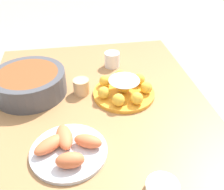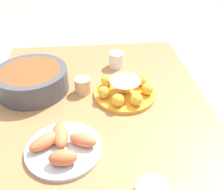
{
  "view_description": "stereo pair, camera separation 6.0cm",
  "coord_description": "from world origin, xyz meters",
  "px_view_note": "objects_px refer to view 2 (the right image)",
  "views": [
    {
      "loc": [
        -0.81,
        0.09,
        1.44
      ],
      "look_at": [
        0.05,
        -0.06,
        0.82
      ],
      "focal_mm": 42.0,
      "sensor_mm": 36.0,
      "label": 1
    },
    {
      "loc": [
        -0.82,
        0.03,
        1.44
      ],
      "look_at": [
        0.05,
        -0.06,
        0.82
      ],
      "focal_mm": 42.0,
      "sensor_mm": 36.0,
      "label": 2
    }
  ],
  "objects_px": {
    "cake_plate": "(125,90)",
    "cup_far": "(83,85)",
    "dining_table": "(99,130)",
    "sauce_bowl": "(153,190)",
    "seafood_platter": "(63,146)",
    "serving_bowl": "(32,79)",
    "cup_near": "(116,60)"
  },
  "relations": [
    {
      "from": "cake_plate",
      "to": "sauce_bowl",
      "type": "xyz_separation_m",
      "value": [
        -0.48,
        -0.01,
        -0.02
      ]
    },
    {
      "from": "cup_far",
      "to": "cup_near",
      "type": "bearing_deg",
      "value": -38.74
    },
    {
      "from": "serving_bowl",
      "to": "cup_far",
      "type": "height_order",
      "value": "serving_bowl"
    },
    {
      "from": "dining_table",
      "to": "cup_near",
      "type": "distance_m",
      "value": 0.4
    },
    {
      "from": "sauce_bowl",
      "to": "cup_near",
      "type": "height_order",
      "value": "cup_near"
    },
    {
      "from": "cake_plate",
      "to": "seafood_platter",
      "type": "bearing_deg",
      "value": 139.65
    },
    {
      "from": "cake_plate",
      "to": "cup_near",
      "type": "xyz_separation_m",
      "value": [
        0.26,
        0.01,
        0.01
      ]
    },
    {
      "from": "cake_plate",
      "to": "cup_near",
      "type": "height_order",
      "value": "cake_plate"
    },
    {
      "from": "cake_plate",
      "to": "cup_near",
      "type": "relative_size",
      "value": 3.5
    },
    {
      "from": "sauce_bowl",
      "to": "serving_bowl",
      "type": "bearing_deg",
      "value": 35.94
    },
    {
      "from": "cup_near",
      "to": "serving_bowl",
      "type": "bearing_deg",
      "value": 114.28
    },
    {
      "from": "sauce_bowl",
      "to": "cup_near",
      "type": "relative_size",
      "value": 1.29
    },
    {
      "from": "serving_bowl",
      "to": "sauce_bowl",
      "type": "bearing_deg",
      "value": -144.06
    },
    {
      "from": "cake_plate",
      "to": "seafood_platter",
      "type": "height_order",
      "value": "cake_plate"
    },
    {
      "from": "seafood_platter",
      "to": "dining_table",
      "type": "bearing_deg",
      "value": -32.82
    },
    {
      "from": "dining_table",
      "to": "seafood_platter",
      "type": "bearing_deg",
      "value": 147.18
    },
    {
      "from": "sauce_bowl",
      "to": "cup_near",
      "type": "xyz_separation_m",
      "value": [
        0.74,
        0.02,
        0.02
      ]
    },
    {
      "from": "cake_plate",
      "to": "cup_far",
      "type": "xyz_separation_m",
      "value": [
        0.05,
        0.18,
        0.0
      ]
    },
    {
      "from": "cake_plate",
      "to": "seafood_platter",
      "type": "distance_m",
      "value": 0.38
    },
    {
      "from": "serving_bowl",
      "to": "cup_near",
      "type": "xyz_separation_m",
      "value": [
        0.18,
        -0.39,
        -0.02
      ]
    },
    {
      "from": "cup_near",
      "to": "cup_far",
      "type": "height_order",
      "value": "cup_near"
    },
    {
      "from": "seafood_platter",
      "to": "cup_far",
      "type": "xyz_separation_m",
      "value": [
        0.34,
        -0.07,
        0.01
      ]
    },
    {
      "from": "dining_table",
      "to": "cup_near",
      "type": "bearing_deg",
      "value": -17.58
    },
    {
      "from": "serving_bowl",
      "to": "sauce_bowl",
      "type": "distance_m",
      "value": 0.7
    },
    {
      "from": "dining_table",
      "to": "seafood_platter",
      "type": "xyz_separation_m",
      "value": [
        -0.2,
        0.13,
        0.13
      ]
    },
    {
      "from": "seafood_platter",
      "to": "sauce_bowl",
      "type": "bearing_deg",
      "value": -125.96
    },
    {
      "from": "cake_plate",
      "to": "cup_far",
      "type": "distance_m",
      "value": 0.19
    },
    {
      "from": "dining_table",
      "to": "serving_bowl",
      "type": "xyz_separation_m",
      "value": [
        0.18,
        0.28,
        0.16
      ]
    },
    {
      "from": "sauce_bowl",
      "to": "seafood_platter",
      "type": "bearing_deg",
      "value": 54.04
    },
    {
      "from": "serving_bowl",
      "to": "cup_near",
      "type": "distance_m",
      "value": 0.43
    },
    {
      "from": "dining_table",
      "to": "cake_plate",
      "type": "distance_m",
      "value": 0.21
    },
    {
      "from": "cup_near",
      "to": "seafood_platter",
      "type": "bearing_deg",
      "value": 156.48
    }
  ]
}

